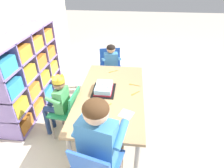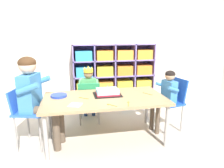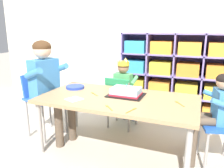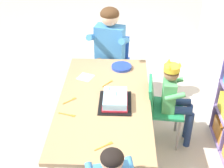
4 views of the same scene
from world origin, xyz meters
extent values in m
plane|color=#BCB2A3|center=(0.00, 0.00, 0.00)|extent=(16.00, 16.00, 0.00)
cube|color=beige|center=(0.00, 1.45, 1.41)|extent=(5.58, 0.10, 2.81)
cube|color=#7F6BB2|center=(0.37, 1.39, 0.56)|extent=(1.45, 0.01, 1.12)
cube|color=#7F6BB2|center=(-0.35, 1.22, 0.56)|extent=(0.02, 0.35, 1.12)
cube|color=#7F6BB2|center=(0.01, 1.22, 0.56)|extent=(0.02, 0.35, 1.12)
cube|color=#7F6BB2|center=(0.37, 1.22, 0.56)|extent=(0.02, 0.35, 1.12)
cube|color=#7F6BB2|center=(0.72, 1.22, 0.56)|extent=(0.02, 0.35, 1.12)
cube|color=#7F6BB2|center=(1.08, 1.22, 0.56)|extent=(0.02, 0.35, 1.12)
cube|color=#7F6BB2|center=(0.37, 1.22, 0.01)|extent=(1.45, 0.35, 0.02)
cube|color=#7F6BB2|center=(0.37, 1.22, 0.29)|extent=(1.45, 0.35, 0.02)
cube|color=#7F6BB2|center=(0.37, 1.22, 0.56)|extent=(1.45, 0.35, 0.02)
cube|color=#7F6BB2|center=(0.37, 1.22, 0.84)|extent=(1.45, 0.35, 0.02)
cube|color=#7F6BB2|center=(0.37, 1.22, 1.11)|extent=(1.45, 0.35, 0.02)
cube|color=orange|center=(-0.17, 1.20, 0.10)|extent=(0.28, 0.28, 0.17)
cube|color=orange|center=(0.19, 1.20, 0.10)|extent=(0.28, 0.28, 0.17)
cube|color=teal|center=(0.55, 1.20, 0.10)|extent=(0.28, 0.28, 0.17)
cube|color=orange|center=(0.90, 1.20, 0.10)|extent=(0.28, 0.28, 0.17)
cube|color=yellow|center=(-0.17, 1.20, 0.38)|extent=(0.28, 0.28, 0.17)
cube|color=orange|center=(0.19, 1.20, 0.38)|extent=(0.28, 0.28, 0.17)
cube|color=yellow|center=(0.55, 1.20, 0.38)|extent=(0.28, 0.28, 0.17)
cube|color=yellow|center=(0.90, 1.20, 0.38)|extent=(0.28, 0.28, 0.17)
cube|color=teal|center=(-0.17, 1.20, 0.66)|extent=(0.28, 0.28, 0.17)
cube|color=yellow|center=(0.19, 1.20, 0.66)|extent=(0.28, 0.28, 0.17)
cube|color=orange|center=(0.55, 1.20, 0.66)|extent=(0.28, 0.28, 0.17)
cube|color=orange|center=(0.90, 1.20, 0.66)|extent=(0.28, 0.28, 0.17)
cube|color=teal|center=(-0.17, 1.20, 0.93)|extent=(0.28, 0.28, 0.17)
cube|color=orange|center=(0.19, 1.20, 0.93)|extent=(0.28, 0.28, 0.17)
cube|color=orange|center=(0.55, 1.20, 0.93)|extent=(0.28, 0.28, 0.17)
cube|color=orange|center=(0.90, 1.20, 0.93)|extent=(0.28, 0.28, 0.17)
cube|color=#A37F56|center=(0.00, 0.00, 0.53)|extent=(1.47, 0.77, 0.03)
cylinder|color=#9E9993|center=(-0.68, -0.33, 0.26)|extent=(0.05, 0.05, 0.52)
cylinder|color=#9E9993|center=(0.68, -0.33, 0.26)|extent=(0.05, 0.05, 0.52)
cylinder|color=#9E9993|center=(-0.68, 0.33, 0.26)|extent=(0.05, 0.05, 0.52)
cylinder|color=#9E9993|center=(0.68, 0.33, 0.26)|extent=(0.05, 0.05, 0.52)
cube|color=#238451|center=(-0.14, 0.55, 0.36)|extent=(0.36, 0.33, 0.03)
cube|color=#238451|center=(-0.16, 0.41, 0.51)|extent=(0.31, 0.09, 0.26)
cylinder|color=gray|center=(0.00, 0.66, 0.18)|extent=(0.02, 0.02, 0.35)
cylinder|color=gray|center=(-0.27, 0.68, 0.18)|extent=(0.02, 0.02, 0.35)
cylinder|color=gray|center=(-0.02, 0.42, 0.18)|extent=(0.02, 0.02, 0.35)
cylinder|color=gray|center=(-0.29, 0.44, 0.18)|extent=(0.02, 0.02, 0.35)
cube|color=#4C9E5B|center=(-0.14, 0.56, 0.52)|extent=(0.22, 0.13, 0.29)
sphere|color=#997051|center=(-0.14, 0.56, 0.74)|extent=(0.13, 0.13, 0.13)
ellipsoid|color=#472D19|center=(-0.14, 0.56, 0.76)|extent=(0.14, 0.14, 0.10)
cylinder|color=yellow|center=(-0.14, 0.56, 0.79)|extent=(0.14, 0.14, 0.05)
cone|color=yellow|center=(-0.14, 0.62, 0.83)|extent=(0.04, 0.04, 0.04)
cone|color=yellow|center=(-0.09, 0.53, 0.83)|extent=(0.04, 0.04, 0.04)
cone|color=yellow|center=(-0.20, 0.54, 0.83)|extent=(0.04, 0.04, 0.04)
cylinder|color=navy|center=(-0.07, 0.66, 0.40)|extent=(0.09, 0.22, 0.07)
cylinder|color=navy|center=(-0.20, 0.67, 0.40)|extent=(0.09, 0.22, 0.07)
cylinder|color=navy|center=(-0.06, 0.76, 0.19)|extent=(0.06, 0.06, 0.37)
cylinder|color=navy|center=(-0.19, 0.78, 0.19)|extent=(0.06, 0.06, 0.37)
cylinder|color=#4C9E5B|center=(-0.02, 0.59, 0.58)|extent=(0.06, 0.18, 0.10)
cylinder|color=#4C9E5B|center=(-0.27, 0.61, 0.58)|extent=(0.06, 0.18, 0.10)
cube|color=blue|center=(-0.85, 0.01, 0.44)|extent=(0.42, 0.44, 0.03)
cube|color=blue|center=(-1.01, 0.05, 0.58)|extent=(0.14, 0.34, 0.25)
cylinder|color=gray|center=(-0.75, -0.18, 0.22)|extent=(0.02, 0.02, 0.43)
cylinder|color=gray|center=(-0.68, 0.12, 0.22)|extent=(0.02, 0.02, 0.43)
cylinder|color=gray|center=(-1.02, -0.11, 0.22)|extent=(0.02, 0.02, 0.43)
cylinder|color=gray|center=(-0.95, 0.19, 0.22)|extent=(0.02, 0.02, 0.43)
cube|color=#3D7FBC|center=(-0.85, 0.01, 0.66)|extent=(0.23, 0.33, 0.42)
sphere|color=#DBB293|center=(-0.85, 0.01, 0.97)|extent=(0.19, 0.19, 0.19)
ellipsoid|color=#472D19|center=(-0.85, 0.01, 1.00)|extent=(0.19, 0.19, 0.14)
cylinder|color=brown|center=(-0.73, -0.12, 0.48)|extent=(0.32, 0.17, 0.10)
cylinder|color=brown|center=(-0.68, 0.06, 0.48)|extent=(0.32, 0.17, 0.10)
cylinder|color=brown|center=(-0.58, -0.15, 0.23)|extent=(0.08, 0.08, 0.45)
cylinder|color=brown|center=(-0.54, 0.02, 0.23)|extent=(0.08, 0.08, 0.45)
cylinder|color=#3D7FBC|center=(-0.83, -0.17, 0.75)|extent=(0.26, 0.12, 0.14)
cylinder|color=#3D7FBC|center=(-0.75, 0.16, 0.75)|extent=(0.26, 0.12, 0.14)
cube|color=#1E4CA8|center=(0.90, 0.10, 0.39)|extent=(0.38, 0.42, 0.03)
cube|color=#1E4CA8|center=(1.03, 0.13, 0.56)|extent=(0.14, 0.34, 0.31)
cylinder|color=gray|center=(0.74, 0.22, 0.19)|extent=(0.02, 0.02, 0.38)
cylinder|color=gray|center=(0.81, -0.08, 0.19)|extent=(0.02, 0.02, 0.38)
cylinder|color=gray|center=(0.98, 0.28, 0.19)|extent=(0.02, 0.02, 0.38)
cylinder|color=gray|center=(1.05, -0.02, 0.19)|extent=(0.02, 0.02, 0.38)
cube|color=#3D7FBC|center=(0.90, 0.10, 0.55)|extent=(0.16, 0.23, 0.29)
sphere|color=tan|center=(0.90, 0.10, 0.76)|extent=(0.13, 0.13, 0.13)
ellipsoid|color=black|center=(0.90, 0.10, 0.78)|extent=(0.14, 0.14, 0.10)
cylinder|color=brown|center=(0.78, 0.14, 0.43)|extent=(0.22, 0.12, 0.07)
cylinder|color=brown|center=(0.81, 0.01, 0.43)|extent=(0.22, 0.12, 0.07)
cylinder|color=brown|center=(0.68, 0.11, 0.20)|extent=(0.06, 0.06, 0.40)
cylinder|color=brown|center=(0.71, -0.01, 0.20)|extent=(0.06, 0.06, 0.40)
cylinder|color=#3D7FBC|center=(0.83, 0.21, 0.61)|extent=(0.18, 0.08, 0.10)
cylinder|color=#3D7FBC|center=(0.88, -0.03, 0.61)|extent=(0.18, 0.08, 0.10)
cube|color=black|center=(0.05, 0.09, 0.55)|extent=(0.34, 0.27, 0.01)
cube|color=#9ED1EF|center=(0.05, 0.09, 0.59)|extent=(0.27, 0.19, 0.07)
cube|color=red|center=(0.05, 0.09, 0.57)|extent=(0.28, 0.20, 0.02)
cylinder|color=#4CB2E5|center=(0.05, 0.10, 0.65)|extent=(0.01, 0.01, 0.04)
cylinder|color=#EFCC4C|center=(0.04, 0.06, 0.65)|extent=(0.01, 0.01, 0.04)
cylinder|color=#4CB2E5|center=(-0.02, 0.04, 0.65)|extent=(0.01, 0.01, 0.04)
cylinder|color=#E54C66|center=(0.06, 0.14, 0.65)|extent=(0.01, 0.01, 0.04)
cylinder|color=#233DA3|center=(-0.55, 0.14, 0.56)|extent=(0.20, 0.20, 0.03)
cube|color=white|center=(-0.36, -0.20, 0.55)|extent=(0.17, 0.17, 0.00)
cube|color=orange|center=(0.57, 0.01, 0.55)|extent=(0.07, 0.09, 0.00)
cube|color=orange|center=(0.53, 0.07, 0.55)|extent=(0.04, 0.04, 0.00)
cube|color=orange|center=(0.21, -0.30, 0.55)|extent=(0.04, 0.10, 0.00)
cube|color=orange|center=(0.23, -0.23, 0.55)|extent=(0.03, 0.04, 0.00)
cube|color=orange|center=(0.05, -0.31, 0.55)|extent=(0.07, 0.07, 0.00)
cube|color=orange|center=(0.00, -0.26, 0.55)|extent=(0.04, 0.04, 0.00)
cube|color=orange|center=(-0.24, 0.00, 0.55)|extent=(0.09, 0.07, 0.00)
cube|color=orange|center=(-0.29, 0.04, 0.55)|extent=(0.04, 0.04, 0.00)
camera|label=1|loc=(-1.87, -0.22, 1.83)|focal=30.58mm
camera|label=2|loc=(-0.38, -2.33, 1.32)|focal=32.68mm
camera|label=3|loc=(0.71, -1.91, 1.20)|focal=36.17mm
camera|label=4|loc=(2.15, 0.15, 2.06)|focal=49.94mm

